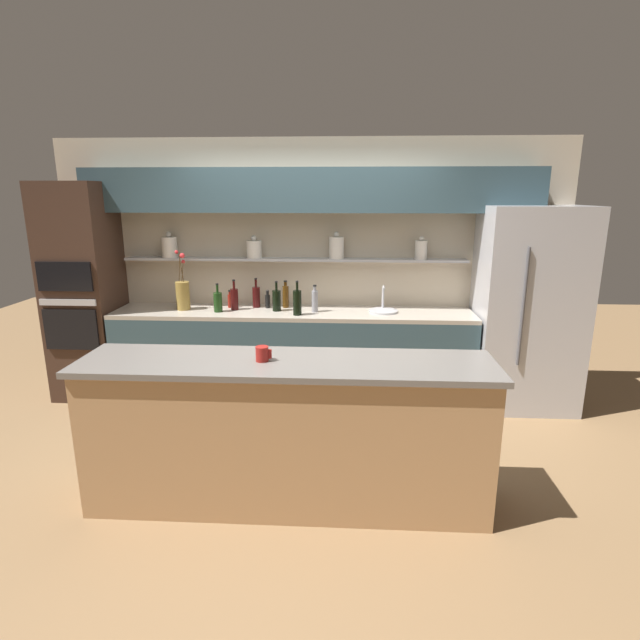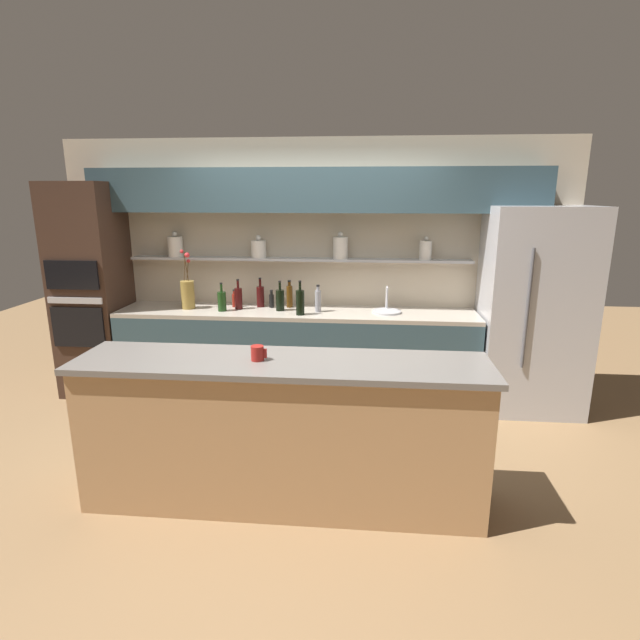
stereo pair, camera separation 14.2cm
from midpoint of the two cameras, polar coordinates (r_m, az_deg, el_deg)
The scene contains 18 objects.
ground_plane at distance 4.17m, azimuth -1.82°, elevation -15.42°, with size 12.00×12.00×0.00m, color olive.
back_wall_unit at distance 5.16m, azimuth 0.14°, elevation 8.60°, with size 5.20×0.44×2.60m.
back_counter_unit at distance 5.12m, azimuth -1.90°, elevation -3.94°, with size 3.58×0.62×0.92m.
island_counter at distance 3.42m, azimuth -3.11°, elevation -12.69°, with size 2.70×0.61×1.02m.
refrigerator at distance 5.18m, azimuth 23.93°, elevation 0.95°, with size 0.95×0.73×1.95m.
oven_tower at distance 5.64m, azimuth -23.96°, elevation 3.08°, with size 0.63×0.64×2.17m.
flower_vase at distance 5.22m, azimuth -14.13°, elevation 3.00°, with size 0.14×0.16×0.59m.
sink_fixture at distance 4.97m, azimuth 8.45°, elevation 1.14°, with size 0.28×0.28×0.25m.
bottle_sauce_0 at distance 5.21m, azimuth -8.97°, elevation 2.32°, with size 0.05×0.05×0.18m.
bottle_spirit_1 at distance 5.13m, azimuth -2.71°, elevation 2.77°, with size 0.06×0.06×0.28m.
bottle_wine_2 at distance 4.99m, azimuth -3.77°, elevation 2.31°, with size 0.08×0.08×0.30m.
bottle_wine_3 at distance 5.05m, azimuth -10.36°, elevation 2.15°, with size 0.08×0.08×0.29m.
bottle_wine_4 at distance 5.10m, azimuth -8.52°, elevation 2.49°, with size 0.08×0.08×0.31m.
bottle_sauce_5 at distance 5.14m, azimuth -4.77°, elevation 2.28°, with size 0.05×0.05×0.18m.
bottle_wine_6 at distance 5.18m, azimuth -6.05°, elevation 2.72°, with size 0.08×0.08×0.30m.
bottle_spirit_7 at distance 4.92m, azimuth 0.60°, elevation 2.25°, with size 0.06×0.06×0.27m.
bottle_wine_8 at distance 4.80m, azimuth -1.44°, elevation 2.06°, with size 0.08×0.08×0.33m.
coffee_mug at distance 3.22m, azimuth -5.90°, elevation -3.79°, with size 0.10×0.08×0.10m.
Camera 2 is at (0.54, -3.58, 2.07)m, focal length 28.00 mm.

